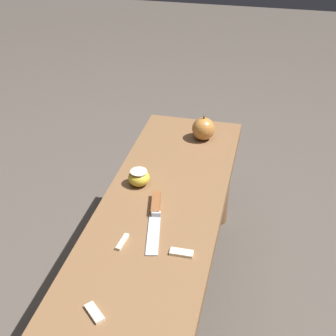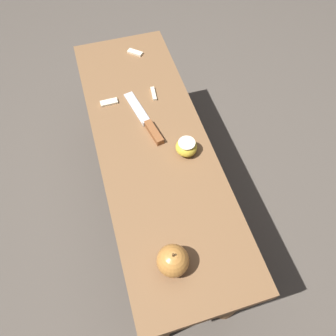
% 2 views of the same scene
% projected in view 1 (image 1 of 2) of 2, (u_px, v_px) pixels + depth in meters
% --- Properties ---
extents(ground_plane, '(8.00, 8.00, 0.00)m').
position_uv_depth(ground_plane, '(163.00, 301.00, 1.59)').
color(ground_plane, '#4C443D').
extents(wooden_bench, '(1.07, 0.35, 0.43)m').
position_uv_depth(wooden_bench, '(163.00, 229.00, 1.42)').
color(wooden_bench, brown).
rests_on(wooden_bench, ground_plane).
extents(knife, '(0.25, 0.08, 0.02)m').
position_uv_depth(knife, '(155.00, 213.00, 1.31)').
color(knife, '#B7BABF').
rests_on(knife, wooden_bench).
extents(apple_whole, '(0.08, 0.08, 0.09)m').
position_uv_depth(apple_whole, '(203.00, 129.00, 1.65)').
color(apple_whole, '#B27233').
rests_on(apple_whole, wooden_bench).
extents(apple_cut, '(0.07, 0.07, 0.05)m').
position_uv_depth(apple_cut, '(139.00, 177.00, 1.42)').
color(apple_cut, gold).
rests_on(apple_cut, wooden_bench).
extents(apple_slice_near_knife, '(0.05, 0.06, 0.01)m').
position_uv_depth(apple_slice_near_knife, '(94.00, 313.00, 1.02)').
color(apple_slice_near_knife, beige).
rests_on(apple_slice_near_knife, wooden_bench).
extents(apple_slice_center, '(0.02, 0.06, 0.01)m').
position_uv_depth(apple_slice_center, '(181.00, 253.00, 1.18)').
color(apple_slice_center, beige).
rests_on(apple_slice_center, wooden_bench).
extents(apple_slice_near_bowl, '(0.06, 0.02, 0.01)m').
position_uv_depth(apple_slice_near_bowl, '(122.00, 242.00, 1.21)').
color(apple_slice_near_bowl, beige).
rests_on(apple_slice_near_bowl, wooden_bench).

